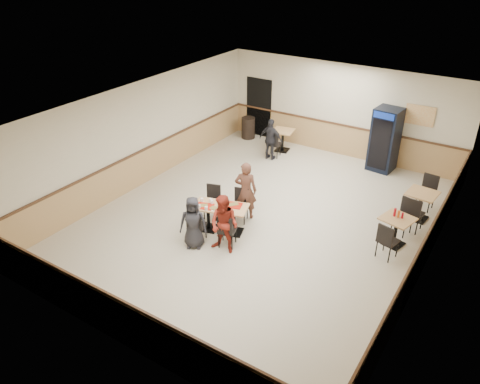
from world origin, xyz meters
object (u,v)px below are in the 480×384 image
Objects in this scene: diner_man_opposite at (246,190)px; side_table_far at (421,202)px; lone_diner at (271,139)px; diner_woman_right at (224,225)px; back_table at (283,137)px; side_table_near at (396,227)px; pepsi_cooler at (385,140)px; trash_bin at (248,128)px; diner_woman_left at (193,223)px; main_table at (221,214)px.

diner_man_opposite reaches higher than side_table_far.
side_table_far is (5.03, -1.18, -0.18)m from lone_diner.
back_table is at bearing 102.02° from diner_woman_right.
diner_woman_right is at bearing 81.16° from diner_man_opposite.
diner_man_opposite is 3.71m from side_table_near.
trash_bin is (-4.87, -0.04, -0.60)m from pepsi_cooler.
trash_bin is (-2.51, 6.44, -0.26)m from diner_woman_left.
main_table is at bearing 50.58° from diner_woman_left.
diner_woman_right reaches higher than side_table_near.
side_table_far is at bearing 21.44° from main_table.
diner_woman_right reaches higher than back_table.
diner_woman_right is 6.48m from pepsi_cooler.
main_table is 1.01× the size of diner_woman_right.
pepsi_cooler is at bearing 40.87° from diner_woman_left.
pepsi_cooler reaches higher than diner_woman_left.
side_table_far is at bearing 82.98° from side_table_near.
diner_woman_left is at bearing -81.34° from back_table.
side_table_far is (3.79, 2.33, -0.27)m from diner_man_opposite.
pepsi_cooler is at bearing 126.13° from side_table_far.
side_table_near is at bearing -30.83° from trash_bin.
side_table_far is at bearing 15.69° from diner_woman_left.
diner_man_opposite reaches higher than lone_diner.
lone_diner is 1.66× the size of side_table_near.
pepsi_cooler reaches higher than trash_bin.
diner_woman_left is 1.57× the size of side_table_near.
diner_woman_left is at bearing 97.95° from lone_diner.
pepsi_cooler is (2.36, 6.49, 0.34)m from diner_woman_left.
lone_diner is (-1.09, 4.39, 0.22)m from main_table.
pepsi_cooler is at bearing 111.98° from side_table_near.
side_table_near is (4.85, -2.67, -0.20)m from lone_diner.
lone_diner reaches higher than trash_bin.
diner_woman_left is 0.75m from diner_woman_right.
pepsi_cooler is at bearing -136.46° from diner_man_opposite.
diner_woman_right is 5.30m from lone_diner.
diner_woman_left is at bearing -104.48° from pepsi_cooler.
diner_woman_left is 1.79m from diner_man_opposite.
side_table_far is at bearing -21.72° from back_table.
main_table is 1.05× the size of lone_diner.
lone_diner is at bearing 166.81° from side_table_far.
side_table_far reaches higher than side_table_near.
pepsi_cooler reaches higher than lone_diner.
diner_man_opposite is 2.00× the size of side_table_far.
diner_woman_right is at bearing -74.41° from back_table.
diner_woman_right is (0.71, 0.23, 0.07)m from diner_woman_left.
pepsi_cooler reaches higher than back_table.
side_table_far is 5.42m from back_table.
side_table_near is 1.05× the size of back_table.
side_table_near is (3.21, 2.38, -0.23)m from diner_woman_right.
diner_woman_left is 0.94× the size of lone_diner.
side_table_far is 0.39× the size of pepsi_cooler.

